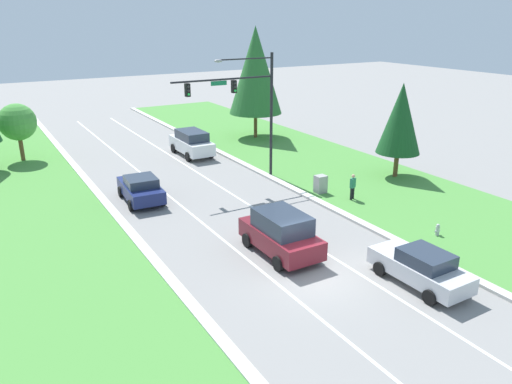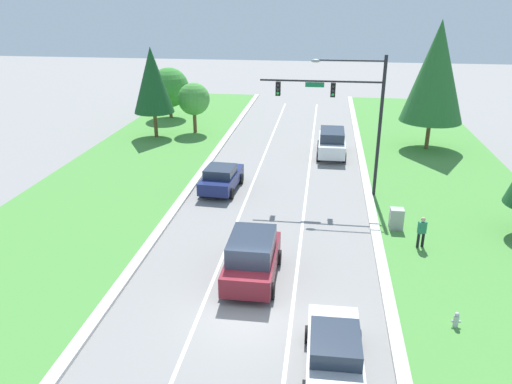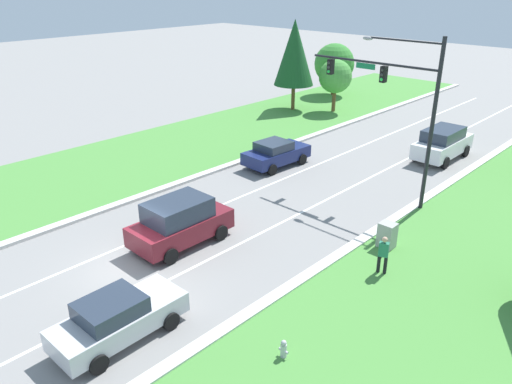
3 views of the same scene
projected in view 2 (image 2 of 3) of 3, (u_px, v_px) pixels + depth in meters
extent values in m
plane|color=gray|center=(246.00, 314.00, 19.57)|extent=(160.00, 160.00, 0.00)
cube|color=beige|center=(393.00, 324.00, 18.82)|extent=(0.50, 90.00, 0.15)
cube|color=beige|center=(108.00, 301.00, 20.26)|extent=(0.50, 90.00, 0.15)
cube|color=white|center=(201.00, 310.00, 19.80)|extent=(0.14, 81.00, 0.01)
cube|color=white|center=(291.00, 318.00, 19.34)|extent=(0.14, 81.00, 0.01)
cylinder|color=black|center=(380.00, 129.00, 29.47)|extent=(0.20, 0.20, 8.52)
cylinder|color=black|center=(321.00, 81.00, 28.92)|extent=(7.14, 0.12, 0.12)
cube|color=#147042|center=(315.00, 85.00, 29.05)|extent=(1.10, 0.04, 0.28)
cylinder|color=black|center=(351.00, 60.00, 28.27)|extent=(3.93, 0.09, 0.09)
ellipsoid|color=gray|center=(316.00, 61.00, 28.54)|extent=(0.56, 0.28, 0.20)
cube|color=black|center=(333.00, 90.00, 29.01)|extent=(0.28, 0.32, 0.80)
sphere|color=#2D2D2D|center=(333.00, 86.00, 28.77)|extent=(0.16, 0.16, 0.16)
sphere|color=#2D2D2D|center=(333.00, 91.00, 28.86)|extent=(0.16, 0.16, 0.16)
sphere|color=#23D647|center=(333.00, 95.00, 28.94)|extent=(0.16, 0.16, 0.16)
cube|color=black|center=(278.00, 89.00, 29.42)|extent=(0.28, 0.32, 0.80)
sphere|color=#2D2D2D|center=(278.00, 85.00, 29.18)|extent=(0.16, 0.16, 0.16)
sphere|color=#2D2D2D|center=(278.00, 89.00, 29.26)|extent=(0.16, 0.16, 0.16)
sphere|color=#23D647|center=(278.00, 93.00, 29.35)|extent=(0.16, 0.16, 0.16)
cube|color=white|center=(332.00, 145.00, 38.45)|extent=(1.99, 4.99, 0.97)
cube|color=#283342|center=(332.00, 135.00, 38.02)|extent=(1.79, 3.00, 0.72)
cylinder|color=black|center=(343.00, 146.00, 39.93)|extent=(0.24, 0.75, 0.75)
cylinder|color=black|center=(319.00, 145.00, 40.18)|extent=(0.24, 0.75, 0.75)
cylinder|color=black|center=(344.00, 157.00, 37.08)|extent=(0.24, 0.75, 0.75)
cylinder|color=black|center=(318.00, 156.00, 37.33)|extent=(0.24, 0.75, 0.75)
cube|color=navy|center=(222.00, 179.00, 31.72)|extent=(2.20, 4.43, 0.76)
cube|color=#283342|center=(220.00, 171.00, 31.25)|extent=(1.86, 2.05, 0.52)
cylinder|color=black|center=(241.00, 179.00, 32.91)|extent=(0.28, 0.68, 0.67)
cylinder|color=black|center=(213.00, 177.00, 33.26)|extent=(0.28, 0.68, 0.67)
cylinder|color=black|center=(231.00, 194.00, 30.47)|extent=(0.28, 0.68, 0.67)
cylinder|color=black|center=(201.00, 191.00, 30.81)|extent=(0.28, 0.68, 0.67)
cube|color=maroon|center=(252.00, 262.00, 21.72)|extent=(2.08, 4.57, 0.89)
cube|color=#283342|center=(252.00, 246.00, 21.29)|extent=(1.87, 2.74, 0.88)
cylinder|color=black|center=(278.00, 257.00, 23.05)|extent=(0.24, 0.71, 0.71)
cylinder|color=black|center=(235.00, 254.00, 23.32)|extent=(0.24, 0.71, 0.71)
cylinder|color=black|center=(272.00, 291.00, 20.45)|extent=(0.24, 0.71, 0.71)
cylinder|color=black|center=(223.00, 287.00, 20.71)|extent=(0.24, 0.71, 0.71)
cube|color=silver|center=(334.00, 354.00, 16.38)|extent=(1.84, 4.45, 0.72)
cube|color=#283342|center=(335.00, 343.00, 15.90)|extent=(1.63, 2.02, 0.56)
cylinder|color=black|center=(357.00, 338.00, 17.68)|extent=(0.25, 0.64, 0.64)
cylinder|color=black|center=(308.00, 335.00, 17.88)|extent=(0.25, 0.64, 0.64)
cube|color=#9E9E99|center=(396.00, 219.00, 26.33)|extent=(0.70, 0.60, 1.22)
cylinder|color=black|center=(418.00, 241.00, 24.42)|extent=(0.14, 0.14, 0.84)
cylinder|color=black|center=(423.00, 240.00, 24.48)|extent=(0.14, 0.14, 0.84)
cube|color=#287556|center=(422.00, 228.00, 24.19)|extent=(0.43, 0.35, 0.60)
sphere|color=tan|center=(423.00, 219.00, 24.02)|extent=(0.22, 0.22, 0.22)
cylinder|color=#B7B7BC|center=(456.00, 322.00, 18.63)|extent=(0.20, 0.20, 0.55)
sphere|color=#B7B7BC|center=(457.00, 314.00, 18.51)|extent=(0.18, 0.18, 0.18)
cylinder|color=#B7B7BC|center=(453.00, 321.00, 18.64)|extent=(0.10, 0.09, 0.09)
cylinder|color=#B7B7BC|center=(459.00, 322.00, 18.61)|extent=(0.10, 0.09, 0.09)
cylinder|color=brown|center=(195.00, 122.00, 44.63)|extent=(0.32, 0.32, 2.04)
sphere|color=#47933D|center=(194.00, 99.00, 43.86)|extent=(2.83, 2.83, 2.83)
cylinder|color=brown|center=(428.00, 135.00, 39.88)|extent=(0.32, 0.32, 2.34)
cone|color=#28662D|center=(436.00, 72.00, 38.03)|extent=(4.79, 4.79, 7.67)
cylinder|color=brown|center=(171.00, 110.00, 50.10)|extent=(0.32, 0.32, 1.65)
sphere|color=#388433|center=(169.00, 87.00, 49.26)|extent=(3.86, 3.86, 3.86)
cylinder|color=brown|center=(156.00, 125.00, 43.20)|extent=(0.32, 0.32, 2.26)
cone|color=#194C23|center=(152.00, 80.00, 41.78)|extent=(3.41, 3.41, 5.45)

